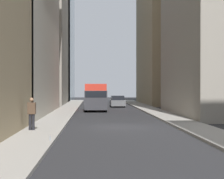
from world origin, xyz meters
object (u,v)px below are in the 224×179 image
Objects in this scene: hatchback_grey at (117,102)px; discarded_bottle at (50,138)px; delivery_truck at (96,97)px; pedestrian at (32,112)px.

discarded_bottle is at bearing 170.77° from hatchback_grey.
delivery_truck reaches higher than discarded_bottle.
delivery_truck is at bearing 159.43° from hatchback_grey.
delivery_truck is 1.50× the size of hatchback_grey.
pedestrian is at bearing 166.25° from hatchback_grey.
discarded_bottle is (-4.16, -1.49, -0.87)m from pedestrian.
delivery_truck is at bearing -10.93° from pedestrian.
discarded_bottle is (-23.06, 2.16, -1.21)m from delivery_truck.
delivery_truck is 3.62× the size of pedestrian.
pedestrian is 4.50m from discarded_bottle.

